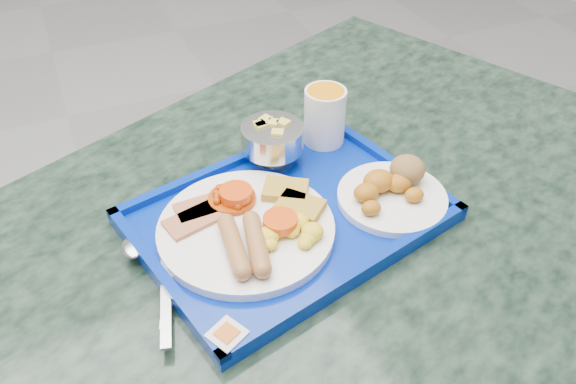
# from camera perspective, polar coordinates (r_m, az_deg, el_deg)

# --- Properties ---
(floor) EXTENTS (6.00, 6.00, 0.00)m
(floor) POSITION_cam_1_polar(r_m,az_deg,el_deg) (1.62, -15.92, -16.54)
(floor) COLOR gray
(floor) RESTS_ON ground
(table) EXTENTS (1.46, 1.25, 0.77)m
(table) POSITION_cam_1_polar(r_m,az_deg,el_deg) (0.94, 2.68, -12.09)
(table) COLOR gray
(table) RESTS_ON floor
(tray) EXTENTS (0.47, 0.39, 0.02)m
(tray) POSITION_cam_1_polar(r_m,az_deg,el_deg) (0.79, 0.00, -2.51)
(tray) COLOR #03249A
(tray) RESTS_ON table
(main_plate) EXTENTS (0.24, 0.24, 0.04)m
(main_plate) POSITION_cam_1_polar(r_m,az_deg,el_deg) (0.75, -3.72, -3.41)
(main_plate) COLOR white
(main_plate) RESTS_ON tray
(bread_plate) EXTENTS (0.16, 0.16, 0.05)m
(bread_plate) POSITION_cam_1_polar(r_m,az_deg,el_deg) (0.82, 10.59, 0.31)
(bread_plate) COLOR white
(bread_plate) RESTS_ON tray
(fruit_bowl) EXTENTS (0.10, 0.10, 0.07)m
(fruit_bowl) POSITION_cam_1_polar(r_m,az_deg,el_deg) (0.86, -1.60, 5.47)
(fruit_bowl) COLOR #B7B7B9
(fruit_bowl) RESTS_ON tray
(juice_cup) EXTENTS (0.07, 0.07, 0.09)m
(juice_cup) POSITION_cam_1_polar(r_m,az_deg,el_deg) (0.90, 3.75, 7.86)
(juice_cup) COLOR white
(juice_cup) RESTS_ON tray
(spoon) EXTENTS (0.07, 0.17, 0.01)m
(spoon) POSITION_cam_1_polar(r_m,az_deg,el_deg) (0.75, -14.62, -6.49)
(spoon) COLOR #B7B7B9
(spoon) RESTS_ON tray
(knife) EXTENTS (0.06, 0.18, 0.00)m
(knife) POSITION_cam_1_polar(r_m,az_deg,el_deg) (0.71, -12.30, -9.41)
(knife) COLOR #B7B7B9
(knife) RESTS_ON tray
(jam_packet) EXTENTS (0.05, 0.05, 0.01)m
(jam_packet) POSITION_cam_1_polar(r_m,az_deg,el_deg) (0.65, -6.19, -14.39)
(jam_packet) COLOR silver
(jam_packet) RESTS_ON tray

